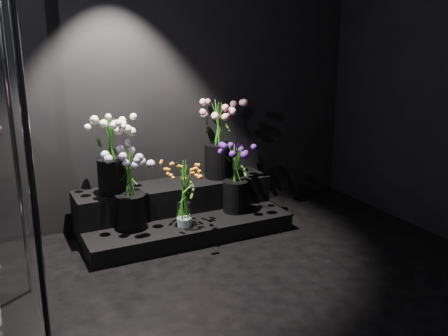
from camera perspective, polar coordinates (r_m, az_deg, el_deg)
floor at (r=3.33m, az=5.75°, el=-16.64°), size 4.00×4.00×0.00m
wall_back at (r=4.64m, az=-7.13°, el=10.96°), size 4.00×0.00×4.00m
display_riser at (r=4.58m, az=-5.14°, el=-4.93°), size 1.81×0.80×0.40m
bouquet_orange_bells at (r=4.18m, az=-4.61°, el=-2.98°), size 0.28×0.28×0.56m
bouquet_lilac at (r=4.17m, az=-10.72°, el=-1.82°), size 0.39×0.39×0.68m
bouquet_purple at (r=4.49m, az=1.34°, el=-0.69°), size 0.35×0.35×0.63m
bouquet_cream_roses at (r=4.30m, az=-12.77°, el=2.07°), size 0.48×0.48×0.68m
bouquet_pink_roses at (r=4.67m, az=-0.63°, el=3.84°), size 0.44×0.44×0.72m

